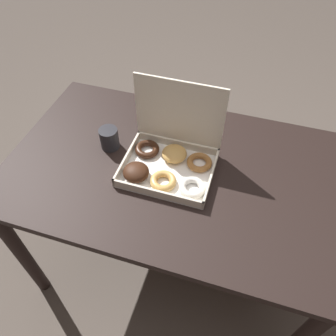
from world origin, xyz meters
TOP-DOWN VIEW (x-y plane):
  - ground_plane at (0.00, 0.00)m, footprint 8.00×8.00m
  - dining_table at (0.00, 0.00)m, footprint 1.25×0.77m
  - donut_box at (-0.02, 0.01)m, footprint 0.33×0.27m
  - coffee_mug at (-0.27, 0.04)m, footprint 0.07×0.07m

SIDE VIEW (x-z plane):
  - ground_plane at x=0.00m, z-range 0.00..0.00m
  - dining_table at x=0.00m, z-range 0.27..1.01m
  - coffee_mug at x=-0.27m, z-range 0.74..0.83m
  - donut_box at x=-0.02m, z-range 0.64..0.94m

